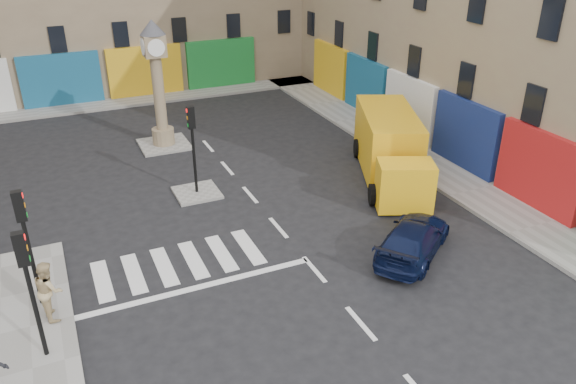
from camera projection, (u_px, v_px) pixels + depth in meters
ground at (328, 286)px, 17.75m from camera, size 120.00×120.00×0.00m
sidewalk_right at (387, 139)px, 29.07m from camera, size 2.60×30.00×0.15m
sidewalk_far at (101, 104)px, 34.38m from camera, size 32.00×2.40×0.15m
island_near at (197, 193)px, 23.53m from camera, size 1.80×1.80×0.12m
island_far at (164, 144)px, 28.43m from camera, size 2.40×2.40×0.12m
traffic_light_left_near at (27, 276)px, 13.71m from camera, size 0.28×0.22×3.70m
traffic_light_left_far at (25, 231)px, 15.67m from camera, size 0.28×0.22×3.70m
traffic_light_island at (192, 136)px, 22.40m from camera, size 0.28×0.22×3.70m
clock_pillar at (157, 77)px, 26.87m from camera, size 1.20×1.20×6.10m
navy_sedan at (413, 239)px, 19.13m from camera, size 4.43×3.95×1.23m
yellow_van at (390, 147)px, 24.67m from camera, size 4.95×7.68×2.70m
pedestrian_tan at (49, 290)px, 15.82m from camera, size 0.82×0.98×1.81m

